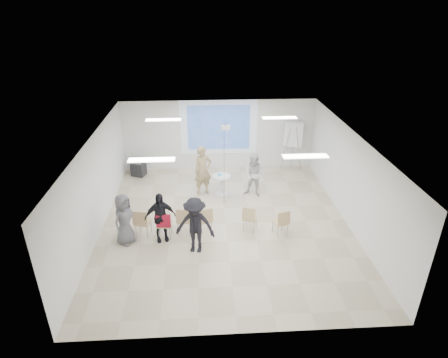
{
  "coord_description": "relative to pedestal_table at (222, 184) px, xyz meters",
  "views": [
    {
      "loc": [
        -0.67,
        -10.44,
        6.71
      ],
      "look_at": [
        0.0,
        0.8,
        1.25
      ],
      "focal_mm": 30.0,
      "sensor_mm": 36.0,
      "label": 1
    }
  ],
  "objects": [
    {
      "name": "controller_right",
      "position": [
        1.03,
        0.14,
        0.8
      ],
      "size": [
        0.09,
        0.13,
        0.04
      ],
      "primitive_type": "cube",
      "rotation": [
        0.0,
        0.0,
        -0.42
      ],
      "color": "white",
      "rests_on": "player_right"
    },
    {
      "name": "chair_left_inner",
      "position": [
        -1.31,
        -2.54,
        0.11
      ],
      "size": [
        0.49,
        0.52,
        0.95
      ],
      "rotation": [
        0.0,
        0.0,
        -0.11
      ],
      "color": "tan",
      "rests_on": "floor"
    },
    {
      "name": "fluor_panel_se",
      "position": [
        2.01,
        -3.52,
        2.52
      ],
      "size": [
        1.2,
        0.3,
        0.02
      ],
      "primitive_type": "cube",
      "color": "white",
      "rests_on": "ceiling"
    },
    {
      "name": "player_right",
      "position": [
        1.21,
        -0.11,
        0.47
      ],
      "size": [
        1.11,
        1.02,
        1.85
      ],
      "primitive_type": "imported",
      "rotation": [
        0.0,
        0.0,
        -0.42
      ],
      "color": "silver",
      "rests_on": "floor"
    },
    {
      "name": "ceiling",
      "position": [
        0.01,
        -2.02,
        2.6
      ],
      "size": [
        8.0,
        9.0,
        0.1
      ],
      "primitive_type": "cube",
      "color": "white",
      "rests_on": "wall_back"
    },
    {
      "name": "wall_back",
      "position": [
        0.01,
        2.53,
        1.05
      ],
      "size": [
        8.0,
        0.1,
        3.0
      ],
      "primitive_type": "cube",
      "color": "silver",
      "rests_on": "floor"
    },
    {
      "name": "controller_left",
      "position": [
        -0.51,
        0.41,
        0.95
      ],
      "size": [
        0.09,
        0.14,
        0.04
      ],
      "primitive_type": "cube",
      "rotation": [
        0.0,
        0.0,
        0.39
      ],
      "color": "silver",
      "rests_on": "player_left"
    },
    {
      "name": "pedestal_table",
      "position": [
        0.0,
        0.0,
        0.0
      ],
      "size": [
        0.73,
        0.73,
        0.82
      ],
      "rotation": [
        0.0,
        0.0,
        -0.11
      ],
      "color": "silver",
      "rests_on": "floor"
    },
    {
      "name": "chair_right_inner",
      "position": [
        0.74,
        -2.5,
        0.07
      ],
      "size": [
        0.55,
        0.57,
        0.89
      ],
      "rotation": [
        0.0,
        0.0,
        -0.37
      ],
      "color": "tan",
      "rests_on": "floor"
    },
    {
      "name": "laptop",
      "position": [
        -1.3,
        -2.44,
        0.05
      ],
      "size": [
        0.37,
        0.29,
        0.03
      ],
      "primitive_type": "imported",
      "rotation": [
        0.0,
        0.0,
        3.04
      ],
      "color": "black",
      "rests_on": "chair_left_inner"
    },
    {
      "name": "fluor_panel_nw",
      "position": [
        -1.99,
        -0.02,
        2.52
      ],
      "size": [
        1.2,
        0.3,
        0.02
      ],
      "primitive_type": "cube",
      "color": "white",
      "rests_on": "ceiling"
    },
    {
      "name": "audience_left",
      "position": [
        -2.0,
        -2.8,
        0.46
      ],
      "size": [
        1.19,
        0.88,
        1.83
      ],
      "primitive_type": "imported",
      "rotation": [
        0.0,
        0.0,
        0.25
      ],
      "color": "black",
      "rests_on": "floor"
    },
    {
      "name": "av_cart",
      "position": [
        -3.36,
        1.9,
        -0.08
      ],
      "size": [
        0.66,
        0.6,
        0.8
      ],
      "rotation": [
        0.0,
        0.0,
        -0.38
      ],
      "color": "black",
      "rests_on": "floor"
    },
    {
      "name": "red_jacket",
      "position": [
        -1.9,
        -2.88,
        0.27
      ],
      "size": [
        0.43,
        0.13,
        0.41
      ],
      "primitive_type": "cube",
      "rotation": [
        0.0,
        0.0,
        -0.07
      ],
      "color": "#AC152D",
      "rests_on": "chair_left_mid"
    },
    {
      "name": "chair_left_mid",
      "position": [
        -1.9,
        -2.74,
        0.08
      ],
      "size": [
        0.46,
        0.49,
        0.91
      ],
      "rotation": [
        0.0,
        0.0,
        -0.07
      ],
      "color": "tan",
      "rests_on": "floor"
    },
    {
      "name": "chair_far_left",
      "position": [
        -2.59,
        -2.61,
        0.11
      ],
      "size": [
        0.54,
        0.56,
        0.96
      ],
      "rotation": [
        0.0,
        0.0,
        -0.2
      ],
      "color": "tan",
      "rests_on": "floor"
    },
    {
      "name": "ceiling_projector",
      "position": [
        0.11,
        -0.53,
        2.23
      ],
      "size": [
        0.3,
        0.25,
        3.0
      ],
      "color": "white",
      "rests_on": "ceiling"
    },
    {
      "name": "wall_left",
      "position": [
        -4.04,
        -2.02,
        1.05
      ],
      "size": [
        0.1,
        9.0,
        3.0
      ],
      "primitive_type": "cube",
      "color": "silver",
      "rests_on": "floor"
    },
    {
      "name": "audience_outer",
      "position": [
        -3.04,
        -2.87,
        0.45
      ],
      "size": [
        0.97,
        1.06,
        1.81
      ],
      "primitive_type": "imported",
      "rotation": [
        0.0,
        0.0,
        0.99
      ],
      "color": "slate",
      "rests_on": "floor"
    },
    {
      "name": "floor",
      "position": [
        0.01,
        -2.02,
        -0.5
      ],
      "size": [
        8.0,
        9.0,
        0.1
      ],
      "primitive_type": "cube",
      "color": "beige",
      "rests_on": "ground"
    },
    {
      "name": "fluor_panel_ne",
      "position": [
        2.01,
        -0.02,
        2.52
      ],
      "size": [
        1.2,
        0.3,
        0.02
      ],
      "primitive_type": "cube",
      "color": "white",
      "rests_on": "ceiling"
    },
    {
      "name": "chair_center",
      "position": [
        -0.66,
        -2.56,
        0.09
      ],
      "size": [
        0.57,
        0.59,
        0.93
      ],
      "rotation": [
        0.0,
        0.0,
        0.37
      ],
      "color": "tan",
      "rests_on": "floor"
    },
    {
      "name": "player_left",
      "position": [
        -0.69,
        0.16,
        0.61
      ],
      "size": [
        0.92,
        0.79,
        2.14
      ],
      "primitive_type": "imported",
      "rotation": [
        0.0,
        0.0,
        0.39
      ],
      "color": "tan",
      "rests_on": "floor"
    },
    {
      "name": "projection_halo",
      "position": [
        0.01,
        2.47,
        1.4
      ],
      "size": [
        3.2,
        0.01,
        2.3
      ],
      "primitive_type": "cube",
      "color": "silver",
      "rests_on": "wall_back"
    },
    {
      "name": "fluor_panel_sw",
      "position": [
        -1.99,
        -3.52,
        2.52
      ],
      "size": [
        1.2,
        0.3,
        0.02
      ],
      "primitive_type": "cube",
      "color": "white",
      "rests_on": "ceiling"
    },
    {
      "name": "audience_mid",
      "position": [
        -0.94,
        -3.42,
        0.53
      ],
      "size": [
        1.4,
        0.95,
        1.98
      ],
      "primitive_type": "imported",
      "rotation": [
        0.0,
        0.0,
        -0.22
      ],
      "color": "black",
      "rests_on": "floor"
    },
    {
      "name": "chair_right_far",
      "position": [
        1.7,
        -2.79,
        0.08
      ],
      "size": [
        0.54,
        0.56,
        0.9
      ],
      "rotation": [
        0.0,
        0.0,
        0.31
      ],
      "color": "tan",
      "rests_on": "floor"
    },
    {
      "name": "flipchart_easel",
      "position": [
        3.12,
        2.2,
        1.11
      ],
      "size": [
        0.88,
        0.69,
        2.13
      ],
      "rotation": [
        0.0,
        0.0,
        -0.32
      ],
      "color": "#92959A",
      "rests_on": "floor"
    },
    {
      "name": "projection_image",
      "position": [
        0.01,
        2.45,
        1.4
      ],
      "size": [
        2.6,
        0.01,
        1.9
      ],
      "primitive_type": "cube",
      "color": "#3660B8",
      "rests_on": "wall_back"
    },
    {
      "name": "wall_right",
      "position": [
        4.06,
        -2.02,
        1.05
      ],
      "size": [
        0.1,
        9.0,
        3.0
      ],
      "primitive_type": "cube",
      "color": "silver",
      "rests_on": "floor"
    }
  ]
}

